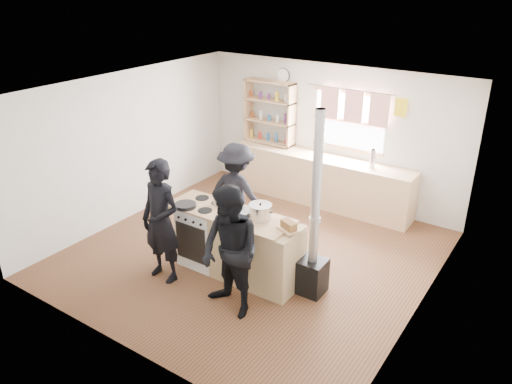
% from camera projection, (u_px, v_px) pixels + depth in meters
% --- Properties ---
extents(ground, '(5.00, 5.00, 0.01)m').
position_uv_depth(ground, '(252.00, 254.00, 7.58)').
color(ground, brown).
rests_on(ground, ground).
extents(back_counter, '(3.40, 0.55, 0.90)m').
position_uv_depth(back_counter, '(321.00, 180.00, 9.08)').
color(back_counter, '#D9B083').
rests_on(back_counter, ground).
extents(shelving_unit, '(1.00, 0.28, 1.20)m').
position_uv_depth(shelving_unit, '(269.00, 112.00, 9.36)').
color(shelving_unit, tan).
rests_on(shelving_unit, back_counter).
extents(thermos, '(0.10, 0.10, 0.32)m').
position_uv_depth(thermos, '(373.00, 158.00, 8.36)').
color(thermos, silver).
rests_on(thermos, back_counter).
extents(cooking_island, '(1.97, 0.64, 0.93)m').
position_uv_depth(cooking_island, '(238.00, 245.00, 6.90)').
color(cooking_island, white).
rests_on(cooking_island, ground).
extents(skillet_greens, '(0.38, 0.38, 0.05)m').
position_uv_depth(skillet_greens, '(185.00, 205.00, 6.93)').
color(skillet_greens, black).
rests_on(skillet_greens, cooking_island).
extents(roast_tray, '(0.35, 0.27, 0.07)m').
position_uv_depth(roast_tray, '(240.00, 211.00, 6.73)').
color(roast_tray, silver).
rests_on(roast_tray, cooking_island).
extents(stockpot_stove, '(0.21, 0.21, 0.18)m').
position_uv_depth(stockpot_stove, '(221.00, 200.00, 6.97)').
color(stockpot_stove, '#B9B9BC').
rests_on(stockpot_stove, cooking_island).
extents(stockpot_counter, '(0.31, 0.31, 0.23)m').
position_uv_depth(stockpot_counter, '(260.00, 212.00, 6.57)').
color(stockpot_counter, silver).
rests_on(stockpot_counter, cooking_island).
extents(bread_board, '(0.34, 0.30, 0.12)m').
position_uv_depth(bread_board, '(289.00, 226.00, 6.30)').
color(bread_board, tan).
rests_on(bread_board, cooking_island).
extents(flue_heater, '(0.35, 0.35, 2.50)m').
position_uv_depth(flue_heater, '(313.00, 249.00, 6.43)').
color(flue_heater, black).
rests_on(flue_heater, ground).
extents(person_near_left, '(0.65, 0.44, 1.74)m').
position_uv_depth(person_near_left, '(161.00, 221.00, 6.67)').
color(person_near_left, black).
rests_on(person_near_left, ground).
extents(person_near_right, '(0.95, 0.81, 1.68)m').
position_uv_depth(person_near_right, '(230.00, 253.00, 5.98)').
color(person_near_right, black).
rests_on(person_near_right, ground).
extents(person_far, '(1.05, 0.63, 1.59)m').
position_uv_depth(person_far, '(237.00, 193.00, 7.72)').
color(person_far, black).
rests_on(person_far, ground).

